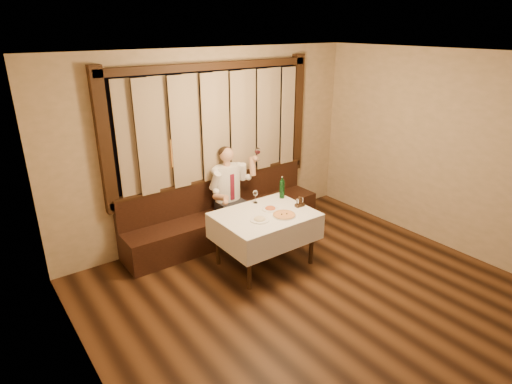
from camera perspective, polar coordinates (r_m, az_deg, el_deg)
room at (r=4.87m, az=6.47°, el=2.24°), size 5.01×6.01×2.81m
banquette at (r=6.61m, az=-4.23°, el=-3.45°), size 3.20×0.61×0.94m
dining_table at (r=5.70m, az=1.19°, el=-3.86°), size 1.27×0.97×0.76m
pizza at (r=5.60m, az=3.78°, el=-3.06°), size 0.31×0.31×0.03m
pasta_red at (r=5.77m, az=1.93°, el=-2.05°), size 0.23×0.23×0.08m
pasta_cream at (r=5.45m, az=0.48°, el=-3.48°), size 0.25×0.25×0.08m
green_bottle at (r=6.12m, az=3.49°, el=0.42°), size 0.07×0.07×0.33m
table_wine_glass at (r=5.94m, az=-0.08°, el=-0.21°), size 0.07×0.07×0.19m
cruet_caddy at (r=5.89m, az=5.85°, el=-1.48°), size 0.13×0.07×0.14m
seated_man at (r=6.37m, az=-3.40°, el=0.65°), size 0.79×0.59×1.43m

